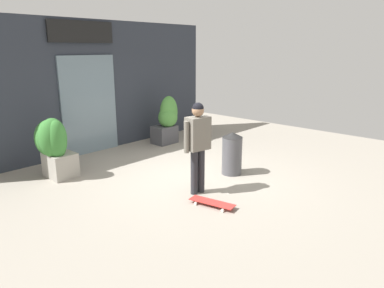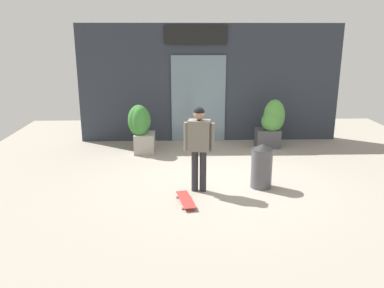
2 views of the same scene
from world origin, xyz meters
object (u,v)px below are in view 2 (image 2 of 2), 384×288
Objects in this scene: planter_box_left at (141,126)px; trash_bin at (262,166)px; skateboard at (186,200)px; skateboarder at (199,141)px; planter_box_right at (271,124)px.

trash_bin is (2.62, -2.51, -0.25)m from planter_box_left.
skateboard is at bearing -71.21° from planter_box_left.
skateboarder reaches higher than trash_bin.
skateboard is 3.47m from planter_box_left.
planter_box_left is 1.39× the size of trash_bin.
planter_box_right is (2.36, 3.56, 0.57)m from skateboard.
skateboarder is 2.02× the size of skateboard.
skateboard is 0.63× the size of planter_box_right.
planter_box_left is 3.64m from trash_bin.
skateboarder reaches higher than planter_box_right.
skateboarder is 3.01m from planter_box_left.
skateboarder is at bearing 143.77° from skateboard.
skateboarder is 1.27× the size of planter_box_right.
skateboarder is at bearing -172.91° from trash_bin.
planter_box_left is at bearing -142.60° from skateboarder.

